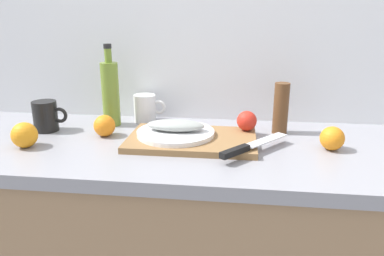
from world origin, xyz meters
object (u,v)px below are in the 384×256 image
object	(u,v)px
cutting_board	(192,140)
orange_0	(332,138)
white_plate	(176,133)
pepper_mill	(281,108)
chef_knife	(247,147)
olive_oil_bottle	(110,93)
coffee_mug_0	(46,116)
coffee_mug_1	(146,108)
fish_fillet	(176,125)

from	to	relation	value
cutting_board	orange_0	bearing A→B (deg)	-1.50
white_plate	pepper_mill	xyz separation A→B (m)	(0.35, 0.13, 0.06)
chef_knife	olive_oil_bottle	bearing A→B (deg)	102.79
orange_0	olive_oil_bottle	bearing A→B (deg)	167.14
coffee_mug_0	coffee_mug_1	size ratio (longest dim) A/B	1.00
coffee_mug_1	cutting_board	bearing A→B (deg)	-47.28
fish_fillet	white_plate	bearing A→B (deg)	-90.00
white_plate	coffee_mug_1	size ratio (longest dim) A/B	2.06
cutting_board	pepper_mill	distance (m)	0.33
olive_oil_bottle	orange_0	distance (m)	0.78
olive_oil_bottle	orange_0	world-z (taller)	olive_oil_bottle
olive_oil_bottle	pepper_mill	size ratio (longest dim) A/B	1.69
white_plate	chef_knife	bearing A→B (deg)	-25.93
chef_knife	orange_0	size ratio (longest dim) A/B	3.22
chef_knife	pepper_mill	size ratio (longest dim) A/B	1.34
cutting_board	orange_0	distance (m)	0.44
white_plate	olive_oil_bottle	size ratio (longest dim) A/B	0.85
olive_oil_bottle	pepper_mill	bearing A→B (deg)	-2.03
chef_knife	orange_0	bearing A→B (deg)	-30.86
fish_fillet	coffee_mug_1	distance (m)	0.26
coffee_mug_0	orange_0	world-z (taller)	coffee_mug_0
chef_knife	coffee_mug_0	bearing A→B (deg)	117.50
coffee_mug_0	orange_0	bearing A→B (deg)	-4.42
olive_oil_bottle	coffee_mug_1	xyz separation A→B (m)	(0.11, 0.06, -0.07)
cutting_board	white_plate	xyz separation A→B (m)	(-0.06, 0.01, 0.02)
olive_oil_bottle	coffee_mug_0	bearing A→B (deg)	-154.68
cutting_board	pepper_mill	xyz separation A→B (m)	(0.29, 0.14, 0.08)
fish_fillet	orange_0	bearing A→B (deg)	-2.81
cutting_board	fish_fillet	bearing A→B (deg)	167.19
coffee_mug_1	pepper_mill	bearing A→B (deg)	-9.77
cutting_board	orange_0	world-z (taller)	orange_0
white_plate	coffee_mug_0	distance (m)	0.48
olive_oil_bottle	coffee_mug_0	distance (m)	0.24
fish_fillet	coffee_mug_0	world-z (taller)	coffee_mug_0
olive_oil_bottle	pepper_mill	world-z (taller)	olive_oil_bottle
fish_fillet	pepper_mill	size ratio (longest dim) A/B	1.08
white_plate	orange_0	bearing A→B (deg)	-2.81
fish_fillet	coffee_mug_0	size ratio (longest dim) A/B	1.54
cutting_board	orange_0	size ratio (longest dim) A/B	5.57
olive_oil_bottle	cutting_board	bearing A→B (deg)	-26.61
white_plate	coffee_mug_0	xyz separation A→B (m)	(-0.48, 0.05, 0.03)
pepper_mill	coffee_mug_1	bearing A→B (deg)	170.23
cutting_board	white_plate	distance (m)	0.06
pepper_mill	fish_fillet	bearing A→B (deg)	-159.97
fish_fillet	coffee_mug_1	xyz separation A→B (m)	(-0.15, 0.21, -0.00)
cutting_board	pepper_mill	world-z (taller)	pepper_mill
white_plate	olive_oil_bottle	xyz separation A→B (m)	(-0.27, 0.15, 0.10)
cutting_board	pepper_mill	bearing A→B (deg)	25.52
chef_knife	pepper_mill	xyz separation A→B (m)	(0.12, 0.24, 0.06)
coffee_mug_0	pepper_mill	bearing A→B (deg)	5.31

